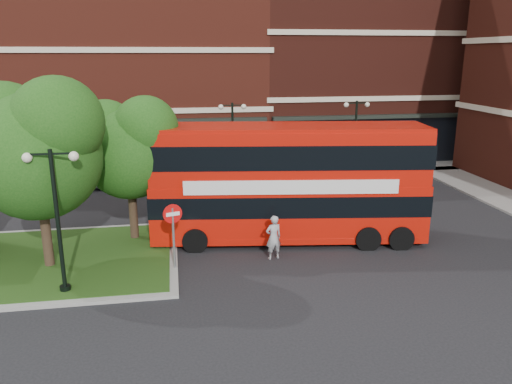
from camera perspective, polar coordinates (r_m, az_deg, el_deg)
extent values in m
plane|color=black|center=(18.01, -3.34, -10.49)|extent=(120.00, 120.00, 0.00)
cube|color=slate|center=(33.57, -6.43, 1.95)|extent=(44.00, 3.00, 0.12)
cube|color=maroon|center=(40.62, -19.04, 13.47)|extent=(26.00, 12.00, 14.00)
cube|color=#471911|center=(43.05, 12.26, 15.35)|extent=(18.00, 12.00, 16.00)
cube|color=gray|center=(21.61, -26.08, -7.40)|extent=(12.60, 7.60, 0.12)
cube|color=#19380F|center=(21.60, -26.08, -7.36)|extent=(12.00, 7.00, 0.15)
cylinder|color=#2D2116|center=(20.12, -23.01, -2.90)|extent=(0.36, 0.36, 3.92)
sphere|color=#194711|center=(19.55, -23.74, 3.74)|extent=(4.60, 4.60, 4.60)
sphere|color=#194711|center=(20.38, -26.72, 6.43)|extent=(3.45, 3.45, 3.45)
sphere|color=#194711|center=(18.71, -21.74, 7.40)|extent=(3.22, 3.22, 3.22)
cylinder|color=#2D2116|center=(22.06, -13.93, -1.14)|extent=(0.36, 0.36, 3.47)
sphere|color=#194711|center=(21.57, -14.29, 4.23)|extent=(3.80, 3.80, 3.80)
sphere|color=#194711|center=(22.10, -16.79, 6.44)|extent=(2.85, 2.85, 2.85)
sphere|color=#194711|center=(20.96, -12.49, 7.13)|extent=(2.66, 2.66, 2.66)
cylinder|color=black|center=(17.60, -21.68, -3.46)|extent=(0.14, 0.14, 5.00)
cylinder|color=black|center=(18.46, -20.94, -10.38)|extent=(0.36, 0.36, 0.30)
cube|color=black|center=(17.03, -22.46, 4.05)|extent=(1.40, 0.06, 0.06)
sphere|color=#F2EACC|center=(17.22, -24.70, 3.58)|extent=(0.32, 0.32, 0.32)
sphere|color=#F2EACC|center=(16.90, -20.12, 3.86)|extent=(0.32, 0.32, 0.32)
cylinder|color=black|center=(31.29, -2.67, 5.60)|extent=(0.14, 0.14, 5.00)
cylinder|color=black|center=(31.78, -2.62, 1.42)|extent=(0.36, 0.36, 0.30)
cube|color=black|center=(30.97, -2.73, 9.88)|extent=(1.40, 0.06, 0.06)
sphere|color=#F2EACC|center=(30.91, -4.03, 9.67)|extent=(0.32, 0.32, 0.32)
sphere|color=#F2EACC|center=(31.07, -1.43, 9.73)|extent=(0.32, 0.32, 0.32)
cylinder|color=black|center=(33.19, 11.24, 5.89)|extent=(0.14, 0.14, 5.00)
cylinder|color=black|center=(33.65, 11.03, 1.95)|extent=(0.36, 0.36, 0.30)
cube|color=black|center=(32.89, 11.46, 9.93)|extent=(1.40, 0.06, 0.06)
sphere|color=#F2EACC|center=(32.66, 10.29, 9.77)|extent=(0.32, 0.32, 0.32)
sphere|color=#F2EACC|center=(33.15, 12.60, 9.73)|extent=(0.32, 0.32, 0.32)
cube|color=#B91207|center=(21.61, 3.67, -1.50)|extent=(11.80, 4.14, 2.21)
cube|color=#B91207|center=(21.07, 3.77, 4.25)|extent=(11.68, 4.10, 2.21)
cube|color=black|center=(21.05, 3.78, 4.54)|extent=(11.80, 4.14, 1.00)
cube|color=silver|center=(20.00, 4.09, 0.54)|extent=(8.59, 1.20, 0.58)
imported|color=#999A9C|center=(19.77, 2.02, -5.20)|extent=(0.74, 0.57, 1.80)
imported|color=silver|center=(31.56, -14.69, 2.01)|extent=(4.74, 2.23, 1.57)
imported|color=silver|center=(34.05, 5.72, 3.39)|extent=(4.75, 1.86, 1.54)
cylinder|color=slate|center=(18.82, -9.38, -5.40)|extent=(0.09, 0.09, 2.47)
cylinder|color=red|center=(18.49, -9.52, -2.47)|extent=(0.70, 0.27, 0.72)
cube|color=white|center=(18.49, -9.52, -2.47)|extent=(0.50, 0.19, 0.13)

